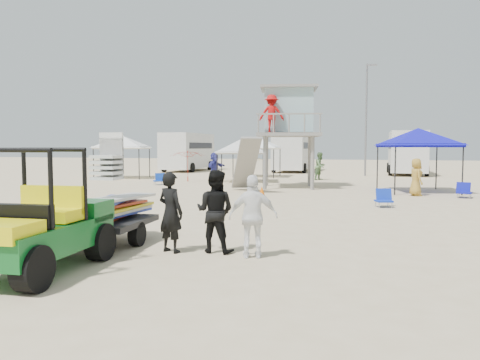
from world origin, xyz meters
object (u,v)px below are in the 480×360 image
(man_left, at_px, (171,212))
(lifeguard_tower, at_px, (287,114))
(utility_cart, at_px, (35,216))
(canopy_blue, at_px, (418,131))
(surf_trailer, at_px, (111,205))

(man_left, xyz_separation_m, lifeguard_tower, (-0.47, 15.39, 2.96))
(utility_cart, distance_m, man_left, 2.55)
(lifeguard_tower, bearing_deg, man_left, -88.27)
(canopy_blue, bearing_deg, surf_trailer, -117.02)
(surf_trailer, relative_size, lifeguard_tower, 0.50)
(man_left, bearing_deg, canopy_blue, -92.39)
(lifeguard_tower, xyz_separation_m, canopy_blue, (6.27, -0.74, -0.94))
(utility_cart, xyz_separation_m, man_left, (1.52, 2.04, -0.15))
(lifeguard_tower, height_order, canopy_blue, lifeguard_tower)
(utility_cart, distance_m, canopy_blue, 18.32)
(man_left, height_order, lifeguard_tower, lifeguard_tower)
(utility_cart, xyz_separation_m, canopy_blue, (7.32, 16.68, 1.86))
(utility_cart, bearing_deg, lifeguard_tower, 86.53)
(utility_cart, relative_size, canopy_blue, 0.75)
(surf_trailer, distance_m, man_left, 1.55)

